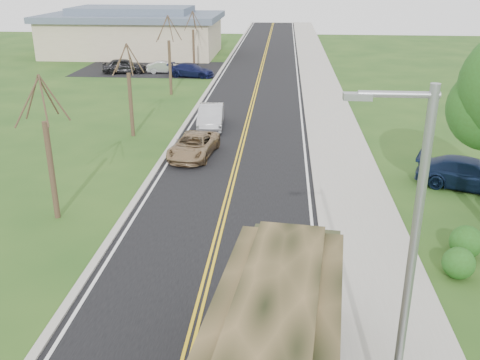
# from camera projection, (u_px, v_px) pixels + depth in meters

# --- Properties ---
(road) EXTENTS (8.00, 120.00, 0.01)m
(road) POSITION_uv_depth(u_px,v_px,m) (258.00, 82.00, 49.98)
(road) COLOR black
(road) RESTS_ON ground
(curb_right) EXTENTS (0.30, 120.00, 0.12)m
(curb_right) POSITION_uv_depth(u_px,v_px,m) (302.00, 82.00, 49.64)
(curb_right) COLOR #9E998E
(curb_right) RESTS_ON ground
(sidewalk_right) EXTENTS (3.20, 120.00, 0.10)m
(sidewalk_right) POSITION_uv_depth(u_px,v_px,m) (321.00, 82.00, 49.51)
(sidewalk_right) COLOR #9E998E
(sidewalk_right) RESTS_ON ground
(curb_left) EXTENTS (0.30, 120.00, 0.10)m
(curb_left) POSITION_uv_depth(u_px,v_px,m) (214.00, 81.00, 50.28)
(curb_left) COLOR #9E998E
(curb_left) RESTS_ON ground
(street_light) EXTENTS (1.65, 0.22, 8.00)m
(street_light) POSITION_uv_depth(u_px,v_px,m) (406.00, 265.00, 10.44)
(street_light) COLOR gray
(street_light) RESTS_ON ground
(bare_tree_a) EXTENTS (1.93, 2.26, 6.08)m
(bare_tree_a) POSITION_uv_depth(u_px,v_px,m) (50.00, 159.00, 21.74)
(bare_tree_a) COLOR #38281C
(bare_tree_a) RESTS_ON ground
(bare_tree_b) EXTENTS (1.83, 2.14, 5.73)m
(bare_tree_b) POSITION_uv_depth(u_px,v_px,m) (130.00, 97.00, 32.92)
(bare_tree_b) COLOR #38281C
(bare_tree_b) RESTS_ON ground
(bare_tree_c) EXTENTS (2.04, 2.39, 6.42)m
(bare_tree_c) POSITION_uv_depth(u_px,v_px,m) (170.00, 61.00, 43.93)
(bare_tree_c) COLOR #38281C
(bare_tree_c) RESTS_ON ground
(bare_tree_d) EXTENTS (1.88, 2.20, 5.91)m
(bare_tree_d) POSITION_uv_depth(u_px,v_px,m) (193.00, 45.00, 55.14)
(bare_tree_d) COLOR #38281C
(bare_tree_d) RESTS_ON ground
(commercial_building) EXTENTS (25.50, 21.50, 5.65)m
(commercial_building) POSITION_uv_depth(u_px,v_px,m) (134.00, 32.00, 65.02)
(commercial_building) COLOR tan
(commercial_building) RESTS_ON ground
(military_truck) EXTENTS (3.35, 7.63, 3.69)m
(military_truck) POSITION_uv_depth(u_px,v_px,m) (281.00, 324.00, 12.44)
(military_truck) COLOR black
(military_truck) RESTS_ON ground
(suv_champagne) EXTENTS (2.65, 4.83, 1.28)m
(suv_champagne) POSITION_uv_depth(u_px,v_px,m) (194.00, 146.00, 29.84)
(suv_champagne) COLOR #8C714F
(suv_champagne) RESTS_ON ground
(sedan_silver) EXTENTS (1.90, 4.64, 1.49)m
(sedan_silver) POSITION_uv_depth(u_px,v_px,m) (211.00, 116.00, 35.35)
(sedan_silver) COLOR #B3B3B8
(sedan_silver) RESTS_ON ground
(pickup_navy) EXTENTS (5.38, 3.69, 1.45)m
(pickup_navy) POSITION_uv_depth(u_px,v_px,m) (470.00, 174.00, 25.45)
(pickup_navy) COLOR #0F1B37
(pickup_navy) RESTS_ON ground
(lot_car_dark) EXTENTS (4.65, 2.71, 1.49)m
(lot_car_dark) POSITION_uv_depth(u_px,v_px,m) (124.00, 66.00, 53.88)
(lot_car_dark) COLOR black
(lot_car_dark) RESTS_ON ground
(lot_car_silver) EXTENTS (3.69, 1.57, 1.18)m
(lot_car_silver) POSITION_uv_depth(u_px,v_px,m) (165.00, 67.00, 54.03)
(lot_car_silver) COLOR #B5B5BA
(lot_car_silver) RESTS_ON ground
(lot_car_navy) EXTENTS (4.77, 2.60, 1.31)m
(lot_car_navy) POSITION_uv_depth(u_px,v_px,m) (191.00, 70.00, 52.10)
(lot_car_navy) COLOR #10143B
(lot_car_navy) RESTS_ON ground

